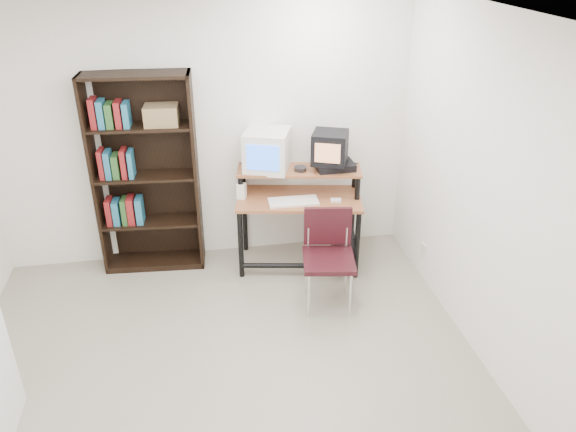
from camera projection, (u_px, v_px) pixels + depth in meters
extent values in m
cube|color=#A19985|center=(227.00, 384.00, 4.22)|extent=(4.00, 4.00, 0.01)
cube|color=white|center=(204.00, 21.00, 3.03)|extent=(4.00, 4.00, 0.01)
cube|color=white|center=(205.00, 133.00, 5.38)|extent=(4.00, 0.01, 2.60)
cube|color=white|center=(504.00, 208.00, 3.93)|extent=(0.01, 4.00, 2.60)
cube|color=#9D5933|center=(299.00, 199.00, 5.42)|extent=(1.28, 0.80, 0.03)
cube|color=#9D5933|center=(299.00, 170.00, 5.41)|extent=(1.24, 0.57, 0.02)
cylinder|color=black|center=(241.00, 244.00, 5.36)|extent=(0.05, 0.05, 0.72)
cylinder|color=black|center=(357.00, 245.00, 5.35)|extent=(0.05, 0.05, 0.72)
cylinder|color=black|center=(244.00, 208.00, 5.76)|extent=(0.05, 0.05, 0.98)
cylinder|color=black|center=(353.00, 208.00, 5.75)|extent=(0.05, 0.05, 0.98)
cylinder|color=black|center=(299.00, 266.00, 5.46)|extent=(1.10, 0.25, 0.05)
cube|color=white|center=(267.00, 150.00, 5.35)|extent=(0.52, 0.52, 0.39)
cube|color=blue|center=(263.00, 158.00, 5.17)|extent=(0.29, 0.11, 0.24)
cube|color=black|center=(335.00, 166.00, 5.40)|extent=(0.37, 0.27, 0.08)
cube|color=black|center=(330.00, 147.00, 5.31)|extent=(0.41, 0.41, 0.30)
cube|color=tan|center=(328.00, 153.00, 5.17)|extent=(0.22, 0.10, 0.18)
cylinder|color=#26262B|center=(300.00, 169.00, 5.36)|extent=(0.15, 0.15, 0.05)
cube|color=white|center=(293.00, 202.00, 5.31)|extent=(0.47, 0.22, 0.03)
cube|color=black|center=(334.00, 202.00, 5.35)|extent=(0.23, 0.19, 0.01)
cube|color=white|center=(336.00, 201.00, 5.33)|extent=(0.11, 0.08, 0.03)
cube|color=white|center=(242.00, 192.00, 5.37)|extent=(0.10, 0.10, 0.17)
cube|color=black|center=(342.00, 246.00, 5.62)|extent=(0.28, 0.48, 0.42)
cube|color=black|center=(329.00, 260.00, 4.88)|extent=(0.51, 0.51, 0.04)
cube|color=black|center=(328.00, 226.00, 4.95)|extent=(0.42, 0.10, 0.36)
cylinder|color=silver|center=(309.00, 296.00, 4.83)|extent=(0.02, 0.02, 0.45)
cylinder|color=silver|center=(350.00, 295.00, 4.84)|extent=(0.02, 0.02, 0.45)
cylinder|color=silver|center=(307.00, 273.00, 5.15)|extent=(0.02, 0.02, 0.45)
cylinder|color=silver|center=(346.00, 273.00, 5.16)|extent=(0.02, 0.02, 0.45)
cube|color=black|center=(95.00, 178.00, 5.25)|extent=(0.05, 0.32, 1.93)
cube|color=black|center=(196.00, 174.00, 5.33)|extent=(0.05, 0.32, 1.93)
cube|color=black|center=(148.00, 170.00, 5.42)|extent=(0.97, 0.09, 1.93)
cube|color=black|center=(134.00, 75.00, 4.86)|extent=(0.99, 0.39, 0.03)
cube|color=black|center=(157.00, 261.00, 5.72)|extent=(0.99, 0.39, 0.06)
cube|color=black|center=(152.00, 221.00, 5.51)|extent=(0.93, 0.37, 0.03)
cube|color=black|center=(146.00, 176.00, 5.29)|extent=(0.93, 0.37, 0.02)
cube|color=black|center=(140.00, 127.00, 5.07)|extent=(0.93, 0.37, 0.02)
cube|color=olive|center=(161.00, 115.00, 5.04)|extent=(0.32, 0.26, 0.18)
cube|color=beige|center=(423.00, 249.00, 5.39)|extent=(0.02, 0.08, 0.12)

